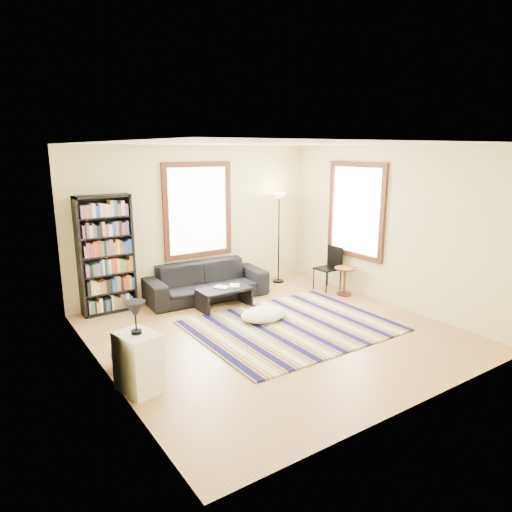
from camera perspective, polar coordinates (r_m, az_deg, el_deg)
floor at (r=7.07m, az=2.29°, el=-9.89°), size 5.00×5.00×0.10m
ceiling at (r=6.51m, az=2.53°, el=14.31°), size 5.00×5.00×0.10m
wall_back at (r=8.79m, az=-7.48°, el=4.44°), size 5.00×0.10×2.80m
wall_front at (r=4.88m, az=20.39°, el=-3.37°), size 5.00×0.10×2.80m
wall_left at (r=5.56m, az=-19.31°, el=-1.32°), size 0.10×5.00×2.80m
wall_right at (r=8.38m, az=16.65°, el=3.57°), size 0.10×5.00×2.80m
window_back at (r=8.69m, az=-7.29°, el=5.68°), size 1.20×0.06×1.60m
window_right at (r=8.82m, az=12.40°, el=5.59°), size 0.06×1.20×1.60m
rug at (r=7.29m, az=4.51°, el=-8.68°), size 2.98×2.38×0.02m
sofa at (r=8.55m, az=-6.24°, el=-3.13°), size 2.30×1.04×0.66m
bookshelf at (r=8.02m, az=-18.25°, el=0.13°), size 0.90×0.30×2.00m
coffee_table at (r=8.04m, az=-4.00°, el=-5.27°), size 0.92×0.54×0.36m
book_a at (r=7.93m, az=-4.65°, el=-4.08°), size 0.30×0.28×0.02m
book_b at (r=8.09m, az=-3.28°, el=-3.72°), size 0.26×0.29×0.02m
floor_cushion at (r=7.50m, az=0.99°, el=-7.28°), size 0.86×0.68×0.20m
floor_lamp at (r=9.40m, az=2.85°, el=2.20°), size 0.34×0.34×1.86m
side_table at (r=8.86m, az=11.02°, el=-3.11°), size 0.43×0.43×0.54m
folding_chair at (r=9.09m, az=8.90°, el=-1.57°), size 0.43×0.41×0.86m
white_cabinet at (r=5.52m, az=-14.49°, el=-12.73°), size 0.48×0.57×0.70m
table_lamp at (r=5.31m, az=-14.82°, el=-7.47°), size 0.30×0.30×0.38m
dog at (r=6.14m, az=-15.99°, el=-10.50°), size 0.52×0.67×0.62m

